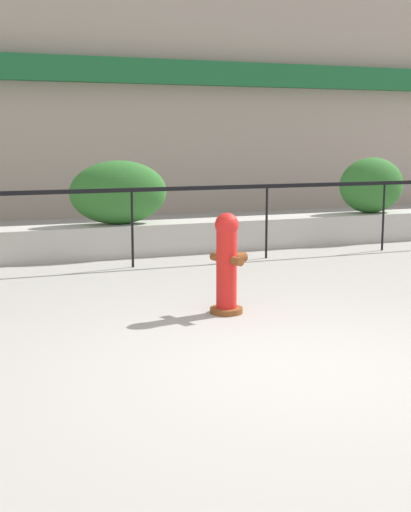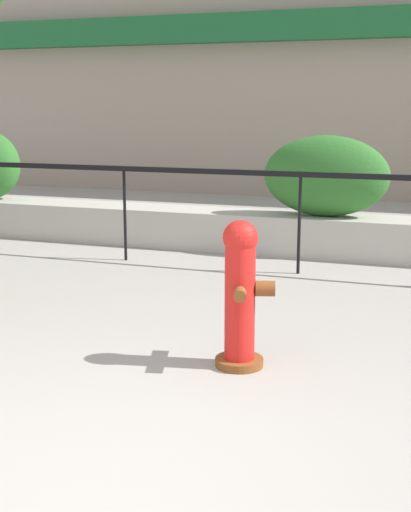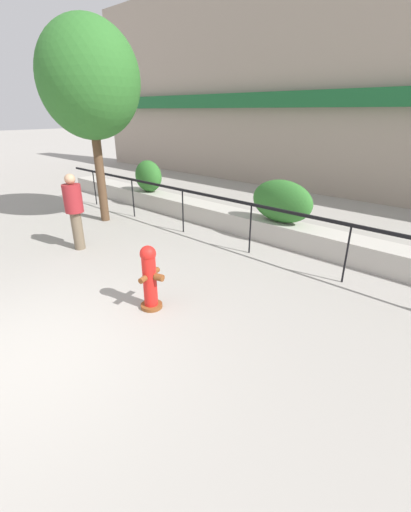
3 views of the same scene
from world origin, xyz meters
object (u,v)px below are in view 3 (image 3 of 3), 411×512
Objects in this scene: hedge_bush_1 at (282,201)px; street_tree at (89,81)px; hedge_bush_0 at (148,176)px; pedestrian at (74,207)px; fire_hydrant at (150,277)px.

street_tree reaches higher than hedge_bush_1.
hedge_bush_1 is 0.31× the size of street_tree.
street_tree reaches higher than hedge_bush_0.
hedge_bush_0 is 4.01m from pedestrian.
hedge_bush_0 is at bearing 180.00° from hedge_bush_1.
street_tree is at bearing 155.58° from fire_hydrant.
hedge_bush_1 is 5.73m from street_tree.
hedge_bush_0 is at bearing 141.22° from fire_hydrant.
pedestrian reaches higher than fire_hydrant.
hedge_bush_0 reaches higher than hedge_bush_1.
hedge_bush_1 is at bearing 0.00° from hedge_bush_0.
pedestrian reaches higher than hedge_bush_0.
hedge_bush_1 is (4.98, 0.00, -0.00)m from hedge_bush_0.
fire_hydrant is at bearing -9.21° from pedestrian.
pedestrian is at bearing -131.47° from hedge_bush_1.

